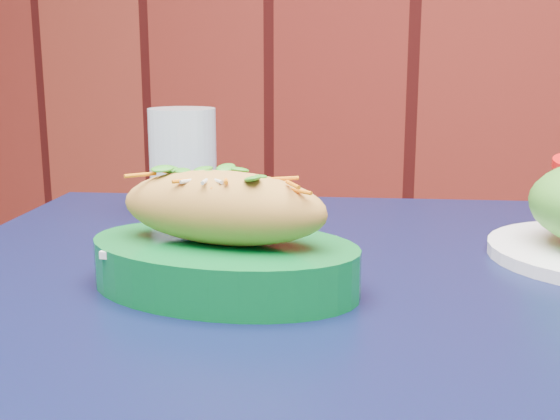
% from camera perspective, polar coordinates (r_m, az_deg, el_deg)
% --- Properties ---
extents(cafe_table, '(1.00, 1.00, 0.75)m').
position_cam_1_polar(cafe_table, '(0.62, 5.27, -14.24)').
color(cafe_table, black).
rests_on(cafe_table, ground).
extents(banh_mi_basket, '(0.24, 0.16, 0.11)m').
position_cam_1_polar(banh_mi_basket, '(0.58, -4.64, -2.59)').
color(banh_mi_basket, '#066526').
rests_on(banh_mi_basket, cafe_table).
extents(water_glass, '(0.08, 0.08, 0.13)m').
position_cam_1_polar(water_glass, '(0.85, -7.88, 3.81)').
color(water_glass, silver).
rests_on(water_glass, cafe_table).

